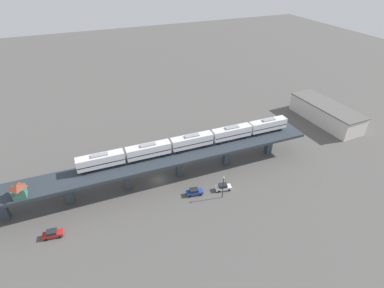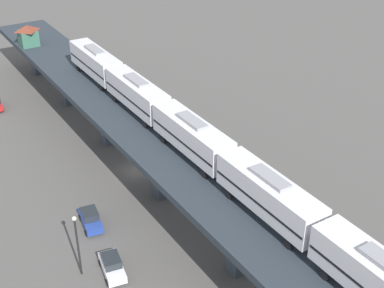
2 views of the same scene
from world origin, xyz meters
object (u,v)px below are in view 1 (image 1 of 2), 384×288
delivery_truck (64,178)px  warehouse_building (326,113)px  signal_hut (18,190)px  street_car_red (53,234)px  subway_train (192,141)px  street_car_white (223,187)px  street_car_blue (194,192)px  street_lamp (223,185)px

delivery_truck → warehouse_building: (-0.46, 93.34, 1.65)m
signal_hut → warehouse_building: signal_hut is taller
street_car_red → subway_train: bearing=106.3°
subway_train → delivery_truck: subway_train is taller
street_car_red → delivery_truck: (-19.01, 3.44, 0.82)m
warehouse_building → signal_hut: bearing=-83.7°
subway_train → warehouse_building: subway_train is taller
subway_train → street_car_white: (11.97, 4.19, -8.84)m
subway_train → street_car_red: bearing=-73.7°
signal_hut → delivery_truck: size_ratio=0.46×
street_car_red → street_car_white: (0.62, 43.14, 0.00)m
subway_train → street_car_blue: subway_train is taller
subway_train → signal_hut: 44.24m
subway_train → street_car_red: size_ratio=13.58×
street_car_red → street_lamp: size_ratio=0.66×
delivery_truck → street_car_blue: bearing=59.9°
subway_train → warehouse_building: bearing=98.0°
street_car_red → street_car_blue: 35.22m
signal_hut → street_lamp: 48.38m
street_car_blue → street_lamp: size_ratio=0.67×
street_car_white → delivery_truck: (-19.62, -39.71, 0.82)m
signal_hut → street_car_red: (8.15, 5.16, -8.10)m
subway_train → signal_hut: size_ratio=18.36×
street_car_white → street_lamp: 4.37m
street_car_white → street_lamp: size_ratio=0.67×
subway_train → street_car_blue: 14.40m
signal_hut → subway_train: bearing=94.2°
street_car_red → street_car_white: 43.15m
warehouse_building → street_lamp: bearing=-67.7°
delivery_truck → warehouse_building: size_ratio=0.25×
street_car_red → signal_hut: bearing=-147.6°
subway_train → delivery_truck: size_ratio=8.53×
street_car_blue → street_car_white: (1.24, 7.93, 0.00)m
street_car_red → warehouse_building: size_ratio=0.16×
street_car_blue → street_car_white: same height
street_car_white → street_lamp: street_lamp is taller
signal_hut → warehouse_building: (-11.32, 101.94, -5.63)m
signal_hut → street_lamp: bearing=76.4°
signal_hut → street_car_white: size_ratio=0.73×
street_lamp → street_car_red: bearing=-94.4°
street_car_red → delivery_truck: bearing=169.7°
signal_hut → street_car_blue: (7.53, 40.38, -8.10)m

